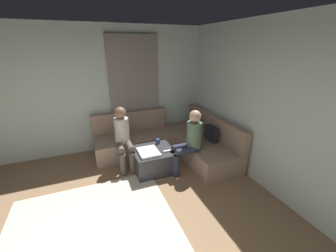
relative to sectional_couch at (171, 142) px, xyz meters
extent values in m
cube|color=silver|center=(2.08, 1.06, 1.07)|extent=(6.00, 0.12, 2.70)
cube|color=silver|center=(-0.86, -1.88, 1.07)|extent=(0.12, 6.00, 2.70)
cube|color=gray|center=(-0.76, -0.58, 0.97)|extent=(0.06, 1.10, 2.50)
cube|color=beige|center=(1.88, -1.78, -0.27)|extent=(2.60, 2.20, 0.01)
cube|color=#9E7F6B|center=(0.30, 0.53, -0.07)|extent=(2.10, 0.85, 0.42)
cube|color=#9E7F6B|center=(0.30, 0.88, 0.36)|extent=(2.10, 0.14, 0.45)
cube|color=#9E7F6B|center=(-0.32, -0.75, -0.07)|extent=(0.85, 1.70, 0.42)
cube|color=#9E7F6B|center=(-0.68, -0.75, 0.36)|extent=(0.14, 1.70, 0.45)
cube|color=#26262D|center=(-0.20, 0.70, 0.26)|extent=(0.36, 0.12, 0.36)
cube|color=#26262D|center=(0.50, 0.70, 0.26)|extent=(0.36, 0.12, 0.36)
cube|color=#333338|center=(0.46, -0.56, -0.07)|extent=(0.76, 0.76, 0.42)
cube|color=white|center=(0.56, -0.68, 0.16)|extent=(0.44, 0.36, 0.04)
cylinder|color=#334C72|center=(0.24, -0.38, 0.19)|extent=(0.08, 0.08, 0.10)
cube|color=white|center=(0.64, -0.34, 0.15)|extent=(0.05, 0.15, 0.02)
cylinder|color=#2D3347|center=(0.85, -0.25, -0.07)|extent=(0.12, 0.12, 0.42)
cylinder|color=#2D3347|center=(0.67, -0.25, -0.07)|extent=(0.12, 0.12, 0.42)
cylinder|color=#2D3347|center=(0.85, -0.05, 0.20)|extent=(0.12, 0.40, 0.12)
cylinder|color=#2D3347|center=(0.67, -0.05, 0.20)|extent=(0.12, 0.40, 0.12)
cylinder|color=#597259|center=(0.76, 0.15, 0.45)|extent=(0.28, 0.28, 0.50)
sphere|color=#D8AD8C|center=(0.76, 0.15, 0.81)|extent=(0.22, 0.22, 0.22)
cylinder|color=brown|center=(0.45, -0.97, -0.07)|extent=(0.12, 0.12, 0.42)
cylinder|color=brown|center=(0.45, -1.15, -0.07)|extent=(0.12, 0.12, 0.42)
cylinder|color=brown|center=(0.25, -0.97, 0.20)|extent=(0.40, 0.12, 0.12)
cylinder|color=brown|center=(0.25, -1.15, 0.20)|extent=(0.40, 0.12, 0.12)
cylinder|color=beige|center=(0.05, -1.06, 0.45)|extent=(0.28, 0.28, 0.50)
sphere|color=#8C664C|center=(0.05, -1.06, 0.81)|extent=(0.22, 0.22, 0.22)
camera|label=1|loc=(3.90, -1.63, 2.00)|focal=22.51mm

